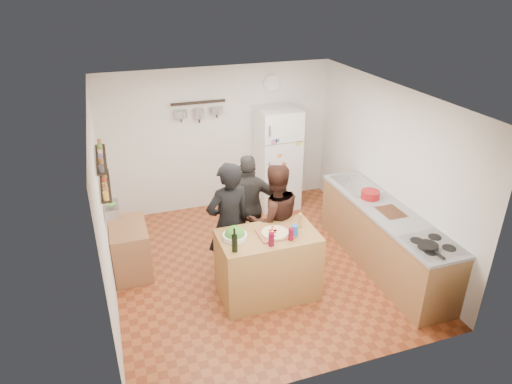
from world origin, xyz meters
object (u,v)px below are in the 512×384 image
object	(u,v)px
salad_bowl	(235,236)
pepper_mill	(300,222)
fridge	(277,159)
side_table	(130,249)
person_left	(229,224)
person_back	(249,207)
person_center	(274,220)
counter_run	(384,238)
wine_bottle	(235,243)
salt_canister	(294,231)
red_bowl	(370,195)
prep_island	(268,265)
skillet	(428,246)
wall_clock	(272,84)

from	to	relation	value
salad_bowl	pepper_mill	bearing A→B (deg)	0.00
fridge	side_table	size ratio (longest dim) A/B	2.25
person_left	side_table	xyz separation A→B (m)	(-1.28, 0.59, -0.50)
person_back	side_table	distance (m)	1.78
person_center	counter_run	bearing A→B (deg)	164.55
wine_bottle	fridge	distance (m)	3.03
salt_canister	red_bowl	xyz separation A→B (m)	(1.44, 0.59, -0.01)
person_back	red_bowl	distance (m)	1.76
wine_bottle	person_left	world-z (taller)	person_left
salt_canister	pepper_mill	bearing A→B (deg)	48.58
wine_bottle	fridge	world-z (taller)	fridge
salad_bowl	salt_canister	distance (m)	0.74
salt_canister	counter_run	distance (m)	1.59
prep_island	side_table	xyz separation A→B (m)	(-1.65, 1.09, -0.09)
salt_canister	skillet	world-z (taller)	salt_canister
salad_bowl	person_left	bearing A→B (deg)	84.34
person_center	wall_clock	world-z (taller)	wall_clock
counter_run	fridge	distance (m)	2.46
pepper_mill	side_table	world-z (taller)	pepper_mill
salad_bowl	person_center	bearing A→B (deg)	33.02
wine_bottle	pepper_mill	size ratio (longest dim) A/B	1.33
wine_bottle	side_table	world-z (taller)	wine_bottle
side_table	salad_bowl	bearing A→B (deg)	-40.09
pepper_mill	wall_clock	bearing A→B (deg)	77.58
salad_bowl	fridge	xyz separation A→B (m)	(1.46, 2.34, -0.04)
person_back	side_table	world-z (taller)	person_back
prep_island	person_center	distance (m)	0.67
fridge	wine_bottle	bearing A→B (deg)	-120.51
person_center	skillet	bearing A→B (deg)	135.08
person_center	person_back	bearing A→B (deg)	-69.37
person_left	side_table	size ratio (longest dim) A/B	2.17
person_back	fridge	bearing A→B (deg)	-113.87
wall_clock	salad_bowl	bearing A→B (deg)	-118.63
prep_island	side_table	world-z (taller)	prep_island
pepper_mill	person_center	world-z (taller)	person_center
prep_island	pepper_mill	xyz separation A→B (m)	(0.45, 0.05, 0.54)
person_left	fridge	size ratio (longest dim) A/B	0.97
salad_bowl	skillet	size ratio (longest dim) A/B	1.26
person_center	skillet	distance (m)	1.99
salt_canister	red_bowl	size ratio (longest dim) A/B	0.53
salad_bowl	person_center	size ratio (longest dim) A/B	0.19
prep_island	person_left	world-z (taller)	person_left
salad_bowl	pepper_mill	distance (m)	0.87
counter_run	fridge	bearing A→B (deg)	108.06
salad_bowl	wall_clock	bearing A→B (deg)	61.37
red_bowl	person_left	bearing A→B (deg)	179.42
counter_run	skillet	xyz separation A→B (m)	(-0.10, -0.99, 0.49)
person_back	wall_clock	world-z (taller)	wall_clock
prep_island	fridge	bearing A→B (deg)	66.53
wine_bottle	prep_island	bearing A→B (deg)	23.75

